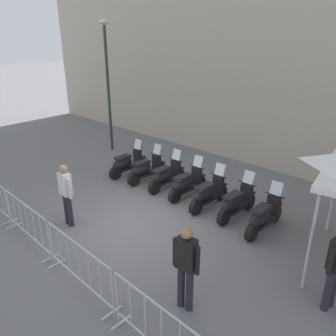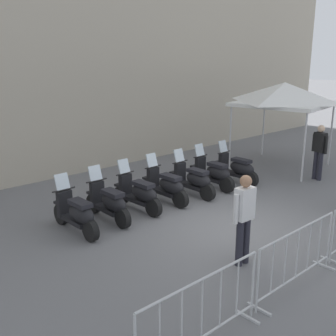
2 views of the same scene
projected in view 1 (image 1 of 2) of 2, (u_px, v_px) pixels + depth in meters
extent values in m
plane|color=slate|center=(133.00, 223.00, 8.88)|extent=(120.00, 120.00, 0.00)
cylinder|color=black|center=(141.00, 164.00, 12.41)|extent=(0.22, 0.50, 0.48)
cylinder|color=black|center=(115.00, 173.00, 11.58)|extent=(0.22, 0.50, 0.48)
cube|color=black|center=(129.00, 167.00, 11.98)|extent=(0.42, 0.90, 0.10)
ellipsoid|color=black|center=(122.00, 163.00, 11.70)|extent=(0.49, 0.89, 0.40)
cube|color=black|center=(123.00, 157.00, 11.64)|extent=(0.37, 0.64, 0.10)
cube|color=black|center=(137.00, 158.00, 12.17)|extent=(0.36, 0.19, 0.60)
cylinder|color=black|center=(137.00, 149.00, 12.05)|extent=(0.56, 0.13, 0.04)
cube|color=silver|center=(138.00, 144.00, 12.02)|extent=(0.34, 0.19, 0.35)
cube|color=black|center=(141.00, 157.00, 12.31)|extent=(0.25, 0.35, 0.06)
cylinder|color=black|center=(160.00, 170.00, 11.88)|extent=(0.23, 0.50, 0.48)
cylinder|color=black|center=(134.00, 179.00, 11.06)|extent=(0.23, 0.50, 0.48)
cube|color=black|center=(148.00, 173.00, 11.46)|extent=(0.44, 0.90, 0.10)
ellipsoid|color=black|center=(141.00, 169.00, 11.18)|extent=(0.51, 0.89, 0.40)
cube|color=black|center=(142.00, 163.00, 11.12)|extent=(0.39, 0.64, 0.10)
cube|color=black|center=(156.00, 163.00, 11.64)|extent=(0.36, 0.20, 0.60)
cylinder|color=black|center=(156.00, 154.00, 11.52)|extent=(0.56, 0.14, 0.04)
cube|color=silver|center=(157.00, 149.00, 11.49)|extent=(0.34, 0.20, 0.35)
cube|color=black|center=(160.00, 163.00, 11.78)|extent=(0.26, 0.35, 0.06)
cylinder|color=black|center=(179.00, 176.00, 11.35)|extent=(0.20, 0.49, 0.48)
cylinder|color=black|center=(154.00, 187.00, 10.48)|extent=(0.20, 0.49, 0.48)
cube|color=black|center=(167.00, 180.00, 10.90)|extent=(0.38, 0.90, 0.10)
ellipsoid|color=black|center=(162.00, 176.00, 10.61)|extent=(0.46, 0.88, 0.40)
cube|color=black|center=(162.00, 169.00, 10.56)|extent=(0.35, 0.63, 0.10)
cube|color=black|center=(176.00, 169.00, 11.10)|extent=(0.35, 0.18, 0.60)
cylinder|color=black|center=(176.00, 160.00, 10.98)|extent=(0.56, 0.10, 0.04)
cube|color=silver|center=(177.00, 155.00, 10.95)|extent=(0.33, 0.18, 0.35)
cube|color=black|center=(179.00, 169.00, 11.25)|extent=(0.24, 0.34, 0.06)
cylinder|color=black|center=(200.00, 183.00, 10.74)|extent=(0.21, 0.50, 0.48)
cylinder|color=black|center=(175.00, 196.00, 9.90)|extent=(0.21, 0.50, 0.48)
cube|color=black|center=(188.00, 188.00, 10.31)|extent=(0.41, 0.90, 0.10)
ellipsoid|color=black|center=(182.00, 184.00, 10.03)|extent=(0.48, 0.88, 0.40)
cube|color=black|center=(183.00, 177.00, 9.97)|extent=(0.37, 0.64, 0.10)
cube|color=black|center=(197.00, 176.00, 10.50)|extent=(0.36, 0.19, 0.60)
cylinder|color=black|center=(197.00, 167.00, 10.38)|extent=(0.56, 0.12, 0.04)
cube|color=silver|center=(198.00, 161.00, 10.35)|extent=(0.34, 0.19, 0.35)
cube|color=black|center=(200.00, 176.00, 10.64)|extent=(0.25, 0.35, 0.06)
cylinder|color=black|center=(221.00, 193.00, 10.08)|extent=(0.21, 0.50, 0.48)
cylinder|color=black|center=(196.00, 207.00, 9.24)|extent=(0.21, 0.50, 0.48)
cube|color=black|center=(209.00, 198.00, 9.65)|extent=(0.41, 0.90, 0.10)
ellipsoid|color=black|center=(204.00, 194.00, 9.37)|extent=(0.49, 0.89, 0.40)
cube|color=black|center=(205.00, 187.00, 9.31)|extent=(0.37, 0.64, 0.10)
cube|color=black|center=(218.00, 186.00, 9.84)|extent=(0.36, 0.19, 0.60)
cylinder|color=black|center=(219.00, 176.00, 9.72)|extent=(0.56, 0.12, 0.04)
cube|color=silver|center=(220.00, 170.00, 9.69)|extent=(0.34, 0.19, 0.35)
cube|color=black|center=(222.00, 185.00, 9.98)|extent=(0.25, 0.35, 0.06)
cylinder|color=black|center=(249.00, 202.00, 9.54)|extent=(0.22, 0.50, 0.48)
cylinder|color=black|center=(224.00, 217.00, 8.72)|extent=(0.22, 0.50, 0.48)
cube|color=black|center=(237.00, 208.00, 9.12)|extent=(0.43, 0.90, 0.10)
ellipsoid|color=black|center=(232.00, 203.00, 8.84)|extent=(0.51, 0.89, 0.40)
cube|color=black|center=(233.00, 196.00, 8.78)|extent=(0.38, 0.64, 0.10)
cube|color=black|center=(246.00, 194.00, 9.30)|extent=(0.36, 0.20, 0.60)
cylinder|color=black|center=(247.00, 184.00, 9.18)|extent=(0.56, 0.14, 0.04)
cube|color=silver|center=(249.00, 177.00, 9.15)|extent=(0.34, 0.19, 0.35)
cube|color=black|center=(250.00, 193.00, 9.44)|extent=(0.25, 0.35, 0.06)
cylinder|color=black|center=(275.00, 214.00, 8.86)|extent=(0.21, 0.50, 0.48)
cylinder|color=black|center=(252.00, 232.00, 8.03)|extent=(0.21, 0.50, 0.48)
cube|color=black|center=(264.00, 221.00, 8.43)|extent=(0.41, 0.90, 0.10)
ellipsoid|color=black|center=(260.00, 217.00, 8.15)|extent=(0.49, 0.89, 0.40)
cube|color=black|center=(261.00, 209.00, 8.09)|extent=(0.37, 0.64, 0.10)
cube|color=black|center=(273.00, 206.00, 8.62)|extent=(0.36, 0.19, 0.60)
cylinder|color=black|center=(275.00, 195.00, 8.50)|extent=(0.56, 0.12, 0.04)
cube|color=silver|center=(277.00, 188.00, 8.47)|extent=(0.34, 0.19, 0.35)
cube|color=black|center=(276.00, 205.00, 8.76)|extent=(0.25, 0.35, 0.06)
cube|color=#B2B5B7|center=(10.00, 222.00, 8.90)|extent=(0.11, 0.44, 0.04)
cylinder|color=#B2B5B7|center=(8.00, 207.00, 8.66)|extent=(0.04, 0.04, 1.05)
cylinder|color=#B2B5B7|center=(2.00, 199.00, 8.86)|extent=(0.02, 0.02, 0.87)
cube|color=#B2B5B7|center=(14.00, 226.00, 8.71)|extent=(0.11, 0.44, 0.04)
cube|color=#B2B5B7|center=(50.00, 258.00, 7.41)|extent=(0.11, 0.44, 0.04)
cylinder|color=#B2B5B7|center=(9.00, 208.00, 8.58)|extent=(0.04, 0.04, 1.05)
cylinder|color=#B2B5B7|center=(49.00, 241.00, 7.17)|extent=(0.04, 0.04, 1.05)
cylinder|color=#B2B5B7|center=(24.00, 204.00, 7.68)|extent=(2.15, 0.40, 0.04)
cylinder|color=#B2B5B7|center=(30.00, 235.00, 8.00)|extent=(2.15, 0.40, 0.04)
cylinder|color=#B2B5B7|center=(15.00, 210.00, 8.31)|extent=(0.02, 0.02, 0.87)
cylinder|color=#B2B5B7|center=(21.00, 215.00, 8.08)|extent=(0.02, 0.02, 0.87)
cylinder|color=#B2B5B7|center=(27.00, 220.00, 7.84)|extent=(0.02, 0.02, 0.87)
cylinder|color=#B2B5B7|center=(34.00, 226.00, 7.61)|extent=(0.02, 0.02, 0.87)
cylinder|color=#B2B5B7|center=(41.00, 231.00, 7.37)|extent=(0.02, 0.02, 0.87)
cube|color=#B2B5B7|center=(57.00, 264.00, 7.22)|extent=(0.11, 0.44, 0.04)
cube|color=#B2B5B7|center=(111.00, 313.00, 5.93)|extent=(0.11, 0.44, 0.04)
cylinder|color=#B2B5B7|center=(52.00, 243.00, 7.09)|extent=(0.04, 0.04, 1.05)
cylinder|color=#B2B5B7|center=(113.00, 294.00, 5.69)|extent=(0.04, 0.04, 1.05)
cylinder|color=#B2B5B7|center=(76.00, 243.00, 6.20)|extent=(2.15, 0.40, 0.04)
cylinder|color=#B2B5B7|center=(81.00, 280.00, 6.52)|extent=(2.15, 0.40, 0.04)
cylinder|color=#B2B5B7|center=(60.00, 247.00, 6.83)|extent=(0.02, 0.02, 0.87)
cylinder|color=#B2B5B7|center=(69.00, 254.00, 6.59)|extent=(0.02, 0.02, 0.87)
cylinder|color=#B2B5B7|center=(78.00, 262.00, 6.36)|extent=(0.02, 0.02, 0.87)
cylinder|color=#B2B5B7|center=(89.00, 271.00, 6.12)|extent=(0.02, 0.02, 0.87)
cylinder|color=#B2B5B7|center=(100.00, 280.00, 5.89)|extent=(0.02, 0.02, 0.87)
cube|color=#B2B5B7|center=(122.00, 322.00, 5.74)|extent=(0.11, 0.44, 0.04)
cylinder|color=#B2B5B7|center=(117.00, 297.00, 5.61)|extent=(0.04, 0.04, 1.05)
cylinder|color=#B2B5B7|center=(161.00, 308.00, 4.71)|extent=(2.15, 0.40, 0.04)
cylinder|color=#B2B5B7|center=(130.00, 304.00, 5.34)|extent=(0.02, 0.02, 0.87)
cylinder|color=#B2B5B7|center=(145.00, 317.00, 5.11)|extent=(0.02, 0.02, 0.87)
cylinder|color=#B2B5B7|center=(161.00, 330.00, 4.87)|extent=(0.02, 0.02, 0.87)
cylinder|color=#2D332D|center=(108.00, 91.00, 13.89)|extent=(0.12, 0.12, 5.21)
ellipsoid|color=silver|center=(104.00, 22.00, 12.89)|extent=(0.36, 0.36, 0.20)
cylinder|color=#23232D|center=(67.00, 209.00, 8.71)|extent=(0.14, 0.14, 0.90)
cylinder|color=#23232D|center=(70.00, 211.00, 8.59)|extent=(0.14, 0.14, 0.90)
cube|color=silver|center=(65.00, 184.00, 8.38)|extent=(0.40, 0.29, 0.60)
sphere|color=#9E7051|center=(63.00, 169.00, 8.22)|extent=(0.22, 0.22, 0.22)
cylinder|color=silver|center=(61.00, 183.00, 8.55)|extent=(0.09, 0.09, 0.55)
cylinder|color=silver|center=(70.00, 189.00, 8.24)|extent=(0.09, 0.09, 0.55)
cylinder|color=#23232D|center=(328.00, 290.00, 5.88)|extent=(0.14, 0.14, 0.90)
cylinder|color=#23232D|center=(333.00, 286.00, 5.98)|extent=(0.14, 0.14, 0.90)
cylinder|color=black|center=(331.00, 261.00, 5.55)|extent=(0.09, 0.09, 0.55)
cylinder|color=#23232D|center=(181.00, 286.00, 5.98)|extent=(0.14, 0.14, 0.90)
cylinder|color=#23232D|center=(189.00, 290.00, 5.89)|extent=(0.14, 0.14, 0.90)
cube|color=black|center=(186.00, 254.00, 5.66)|extent=(0.36, 0.22, 0.60)
sphere|color=#9E7051|center=(187.00, 233.00, 5.50)|extent=(0.22, 0.22, 0.22)
cylinder|color=black|center=(175.00, 251.00, 5.80)|extent=(0.09, 0.09, 0.55)
cylinder|color=black|center=(197.00, 261.00, 5.55)|extent=(0.09, 0.09, 0.55)
cylinder|color=silver|center=(311.00, 242.00, 6.20)|extent=(0.06, 0.06, 2.15)
cylinder|color=silver|center=(334.00, 193.00, 8.16)|extent=(0.06, 0.06, 2.15)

